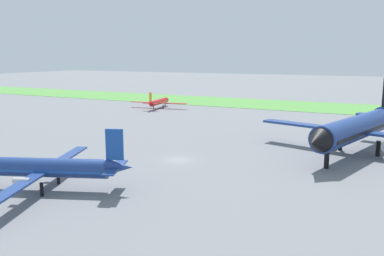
# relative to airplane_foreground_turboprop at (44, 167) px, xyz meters

# --- Properties ---
(ground_plane) EXTENTS (600.00, 600.00, 0.00)m
(ground_plane) POSITION_rel_airplane_foreground_turboprop_xyz_m (7.55, 19.73, -2.79)
(ground_plane) COLOR slate
(grass_taxiway_strip) EXTENTS (360.00, 28.00, 0.08)m
(grass_taxiway_strip) POSITION_rel_airplane_foreground_turboprop_xyz_m (7.55, 97.76, -2.75)
(grass_taxiway_strip) COLOR #549342
(grass_taxiway_strip) RESTS_ON ground_plane
(airplane_foreground_turboprop) EXTENTS (21.00, 24.24, 7.62)m
(airplane_foreground_turboprop) POSITION_rel_airplane_foreground_turboprop_xyz_m (0.00, 0.00, 0.00)
(airplane_foreground_turboprop) COLOR navy
(airplane_foreground_turboprop) RESTS_ON ground_plane
(airplane_midfield_jet) EXTENTS (33.82, 33.45, 12.18)m
(airplane_midfield_jet) POSITION_rel_airplane_foreground_turboprop_xyz_m (31.96, 36.17, 1.60)
(airplane_midfield_jet) COLOR navy
(airplane_midfield_jet) RESTS_ON ground_plane
(airplane_taxiing_turboprop) EXTENTS (18.25, 15.68, 5.49)m
(airplane_taxiing_turboprop) POSITION_rel_airplane_foreground_turboprop_xyz_m (-28.17, 72.48, -0.78)
(airplane_taxiing_turboprop) COLOR red
(airplane_taxiing_turboprop) RESTS_ON ground_plane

